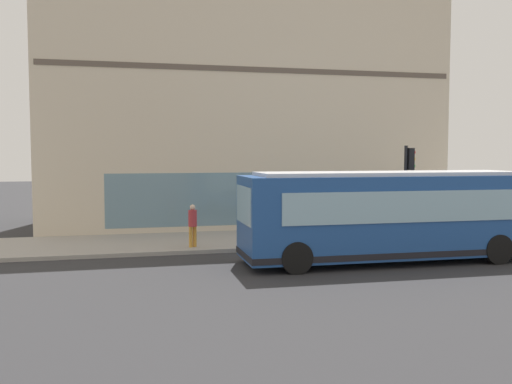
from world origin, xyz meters
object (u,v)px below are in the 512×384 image
at_px(city_bus_nearside, 388,216).
at_px(pedestrian_near_building_entrance, 193,223).
at_px(fire_hydrant, 344,221).
at_px(pedestrian_walking_along_curb, 344,215).
at_px(traffic_light_near_corner, 408,174).
at_px(pedestrian_by_light_pole, 424,216).

bearing_deg(city_bus_nearside, pedestrian_near_building_entrance, 59.03).
height_order(fire_hydrant, pedestrian_walking_along_curb, pedestrian_walking_along_curb).
height_order(city_bus_nearside, fire_hydrant, city_bus_nearside).
relative_size(city_bus_nearside, pedestrian_walking_along_curb, 6.55).
height_order(traffic_light_near_corner, fire_hydrant, traffic_light_near_corner).
bearing_deg(city_bus_nearside, pedestrian_walking_along_curb, -6.42).
xyz_separation_m(pedestrian_near_building_entrance, pedestrian_walking_along_curb, (1.56, -6.76, -0.05)).
bearing_deg(fire_hydrant, traffic_light_near_corner, -158.20).
distance_m(city_bus_nearside, traffic_light_near_corner, 4.72).
distance_m(traffic_light_near_corner, pedestrian_near_building_entrance, 9.06).
height_order(pedestrian_by_light_pole, pedestrian_walking_along_curb, pedestrian_by_light_pole).
xyz_separation_m(traffic_light_near_corner, pedestrian_near_building_entrance, (0.06, 8.89, -1.76)).
bearing_deg(city_bus_nearside, traffic_light_near_corner, -36.79).
distance_m(pedestrian_by_light_pole, pedestrian_walking_along_curb, 3.32).
bearing_deg(city_bus_nearside, fire_hydrant, -10.82).
bearing_deg(fire_hydrant, city_bus_nearside, 169.18).
xyz_separation_m(city_bus_nearside, fire_hydrant, (7.06, -1.35, -1.04)).
xyz_separation_m(pedestrian_by_light_pole, pedestrian_walking_along_curb, (1.43, 3.00, -0.04)).
distance_m(traffic_light_near_corner, fire_hydrant, 4.36).
height_order(fire_hydrant, pedestrian_near_building_entrance, pedestrian_near_building_entrance).
bearing_deg(fire_hydrant, pedestrian_near_building_entrance, 114.12).
relative_size(city_bus_nearside, fire_hydrant, 13.62).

